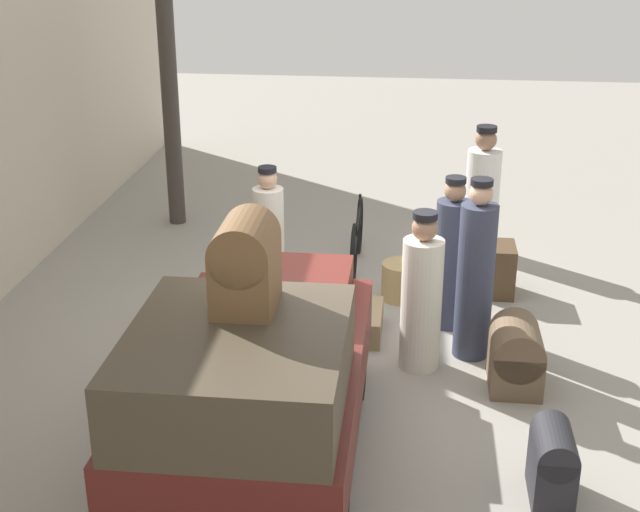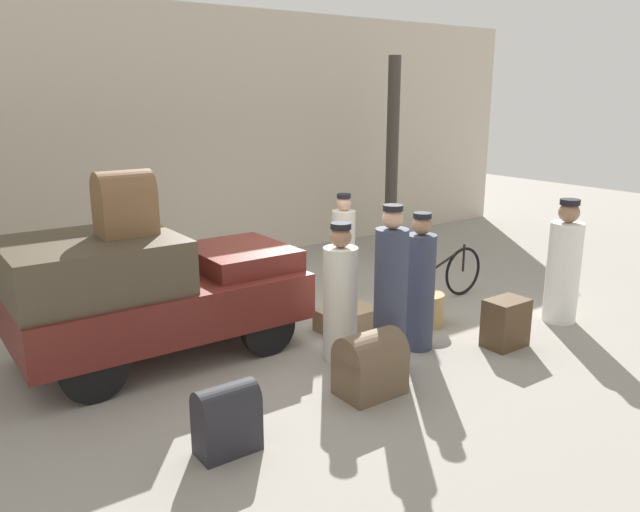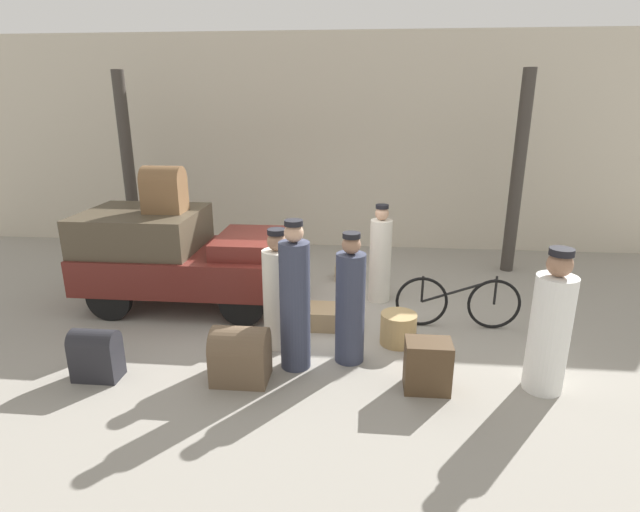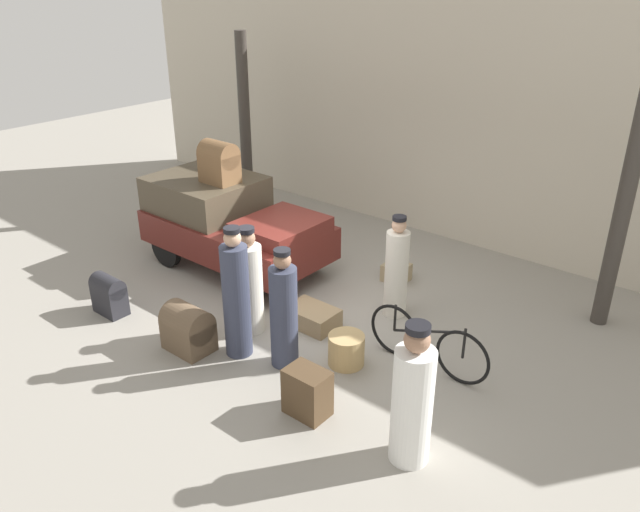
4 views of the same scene
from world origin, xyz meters
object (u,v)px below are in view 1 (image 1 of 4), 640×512
object	(u,v)px
wicker_basket	(403,281)
trunk_large_brown	(177,306)
conductor_in_dark_uniform	(269,241)
suitcase_tan_flat	(498,269)
bicycle	(357,238)
porter_lifting_near_truck	(451,259)
trunk_barrel_dark	(516,355)
truck	(253,374)
trunk_wicker_pale	(553,461)
trunk_umber_medium	(357,322)
porter_carrying_trunk	(475,276)
porter_standing_middle	(482,196)
porter_with_bicycle	(421,298)
trunk_on_truck_roof	(245,262)

from	to	relation	value
wicker_basket	trunk_large_brown	xyz separation A→B (m)	(-0.82, 2.46, -0.07)
conductor_in_dark_uniform	suitcase_tan_flat	xyz separation A→B (m)	(0.50, -2.63, -0.43)
bicycle	porter_lifting_near_truck	world-z (taller)	porter_lifting_near_truck
trunk_barrel_dark	conductor_in_dark_uniform	bearing A→B (deg)	57.67
truck	trunk_wicker_pale	xyz separation A→B (m)	(-0.20, -2.35, -0.50)
trunk_umber_medium	bicycle	bearing A→B (deg)	4.45
porter_carrying_trunk	trunk_umber_medium	world-z (taller)	porter_carrying_trunk
porter_standing_middle	trunk_umber_medium	xyz separation A→B (m)	(-2.57, 1.42, -0.62)
conductor_in_dark_uniform	trunk_umber_medium	world-z (taller)	conductor_in_dark_uniform
trunk_large_brown	truck	bearing A→B (deg)	-152.54
trunk_large_brown	bicycle	bearing A→B (deg)	-47.84
trunk_wicker_pale	porter_with_bicycle	bearing A→B (deg)	27.20
trunk_barrel_dark	trunk_umber_medium	world-z (taller)	trunk_barrel_dark
porter_with_bicycle	trunk_barrel_dark	world-z (taller)	porter_with_bicycle
conductor_in_dark_uniform	trunk_large_brown	size ratio (longest dim) A/B	4.05
porter_carrying_trunk	porter_lifting_near_truck	bearing A→B (deg)	18.05
suitcase_tan_flat	trunk_on_truck_roof	size ratio (longest dim) A/B	0.85
porter_carrying_trunk	suitcase_tan_flat	world-z (taller)	porter_carrying_trunk
suitcase_tan_flat	bicycle	bearing A→B (deg)	70.38
trunk_umber_medium	trunk_on_truck_roof	world-z (taller)	trunk_on_truck_roof
porter_lifting_near_truck	trunk_wicker_pale	bearing A→B (deg)	-166.32
suitcase_tan_flat	trunk_barrel_dark	bearing A→B (deg)	-179.90
bicycle	trunk_umber_medium	distance (m)	1.88
suitcase_tan_flat	conductor_in_dark_uniform	bearing A→B (deg)	100.70
truck	trunk_on_truck_roof	world-z (taller)	trunk_on_truck_roof
wicker_basket	porter_lifting_near_truck	size ratio (longest dim) A/B	0.29
porter_standing_middle	trunk_large_brown	xyz separation A→B (m)	(-2.41, 3.43, -0.61)
porter_standing_middle	suitcase_tan_flat	bearing A→B (deg)	-173.89
porter_with_bicycle	trunk_on_truck_roof	xyz separation A→B (m)	(-1.98, 1.32, 1.13)
truck	wicker_basket	xyz separation A→B (m)	(3.41, -1.12, -0.62)
bicycle	trunk_large_brown	xyz separation A→B (m)	(-1.69, 1.87, -0.24)
porter_lifting_near_truck	trunk_barrel_dark	size ratio (longest dim) A/B	2.49
truck	wicker_basket	size ratio (longest dim) A/B	6.69
bicycle	porter_lifting_near_truck	xyz separation A→B (m)	(-1.52, -1.11, 0.38)
bicycle	porter_with_bicycle	distance (m)	2.62
conductor_in_dark_uniform	trunk_on_truck_roof	distance (m)	3.56
bicycle	wicker_basket	xyz separation A→B (m)	(-0.87, -0.60, -0.17)
trunk_barrel_dark	suitcase_tan_flat	bearing A→B (deg)	0.10
trunk_large_brown	porter_carrying_trunk	bearing A→B (deg)	-98.60
wicker_basket	porter_with_bicycle	distance (m)	1.69
truck	trunk_umber_medium	xyz separation A→B (m)	(2.42, -0.67, -0.69)
porter_with_bicycle	conductor_in_dark_uniform	size ratio (longest dim) A/B	1.01
trunk_wicker_pale	trunk_barrel_dark	world-z (taller)	trunk_barrel_dark
conductor_in_dark_uniform	trunk_wicker_pale	distance (m)	4.37
porter_carrying_trunk	bicycle	bearing A→B (deg)	31.38
truck	conductor_in_dark_uniform	bearing A→B (deg)	7.21
porter_lifting_near_truck	trunk_wicker_pale	world-z (taller)	porter_lifting_near_truck
truck	wicker_basket	distance (m)	3.64
porter_carrying_trunk	porter_lifting_near_truck	size ratio (longest dim) A/B	1.11
truck	porter_standing_middle	bearing A→B (deg)	-22.65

